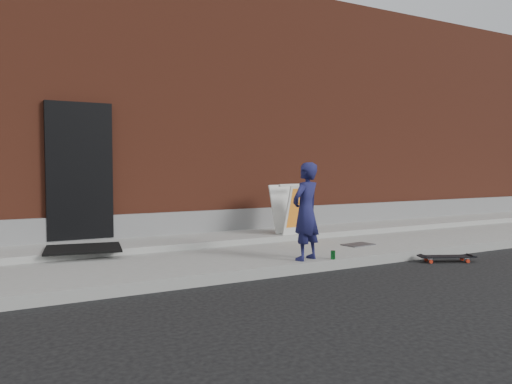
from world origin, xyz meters
TOP-DOWN VIEW (x-y plane):
  - ground at (0.00, 0.00)m, footprint 80.00×80.00m
  - sidewalk at (0.00, 1.50)m, footprint 20.00×3.00m
  - apron at (0.00, 2.40)m, footprint 20.00×1.20m
  - building at (-0.00, 6.99)m, footprint 20.00×8.10m
  - child at (0.01, 0.20)m, footprint 0.59×0.49m
  - skateboard at (2.26, -0.34)m, footprint 0.85×0.55m
  - pizza_sign at (0.91, 1.98)m, footprint 0.63×0.72m
  - soda_can at (0.38, 0.05)m, footprint 0.07×0.07m
  - doormat at (-2.72, 2.00)m, footprint 1.20×1.03m
  - utility_plate at (1.53, 0.87)m, footprint 0.55×0.39m

SIDE VIEW (x-z plane):
  - ground at x=0.00m, z-range 0.00..0.00m
  - sidewalk at x=0.00m, z-range 0.00..0.15m
  - skateboard at x=2.26m, z-range 0.03..0.12m
  - utility_plate at x=1.53m, z-range 0.15..0.17m
  - apron at x=0.00m, z-range 0.15..0.25m
  - soda_can at x=0.38m, z-range 0.15..0.27m
  - doormat at x=-2.72m, z-range 0.25..0.28m
  - pizza_sign at x=0.91m, z-range 0.25..1.16m
  - child at x=0.01m, z-range 0.15..1.54m
  - building at x=0.00m, z-range 0.00..5.00m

